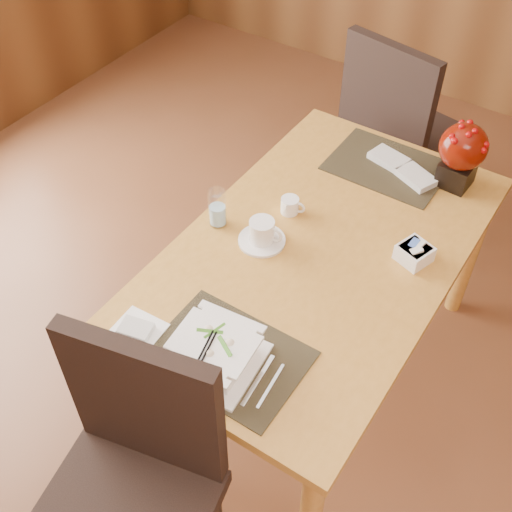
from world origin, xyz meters
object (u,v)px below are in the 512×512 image
Objects in this scene: dining_table at (317,267)px; sugar_caddy at (414,253)px; soup_setting at (215,352)px; coffee_cup at (262,233)px; berry_decor at (462,152)px; creamer_jug at (290,205)px; far_chair at (397,125)px; bread_plate at (137,332)px; water_glass at (217,208)px; near_chair at (132,476)px.

sugar_caddy is at bearing 23.80° from dining_table.
soup_setting reaches higher than coffee_cup.
coffee_cup is 0.63× the size of berry_decor.
soup_setting is 3.27× the size of creamer_jug.
far_chair reaches higher than dining_table.
creamer_jug is 0.98m from far_chair.
creamer_jug is at bearing 97.87° from soup_setting.
far_chair is at bearing 89.55° from soup_setting.
bread_plate is at bearing 96.93° from far_chair.
dining_table is 0.42m from water_glass.
creamer_jug is 1.08m from near_chair.
water_glass reaches higher than soup_setting.
dining_table is at bearing 13.80° from water_glass.
dining_table is 0.69m from berry_decor.
bread_plate reaches higher than dining_table.
berry_decor is 1.77× the size of bread_plate.
water_glass reaches higher than sugar_caddy.
near_chair reaches higher than dining_table.
far_chair is at bearing 99.01° from dining_table.
far_chair is at bearing 80.10° from water_glass.
soup_setting is at bearing 71.23° from near_chair.
sugar_caddy is 0.38× the size of berry_decor.
water_glass is (-0.35, 0.50, 0.02)m from soup_setting.
bread_plate is at bearing -175.77° from soup_setting.
berry_decor is (-0.04, 0.47, 0.12)m from sugar_caddy.
dining_table is at bearing 23.96° from coffee_cup.
coffee_cup is 0.19m from water_glass.
far_chair is (-0.17, 1.06, -0.06)m from dining_table.
water_glass is 0.14× the size of far_chair.
far_chair is (-0.15, 1.65, -0.21)m from soup_setting.
water_glass reaches higher than creamer_jug.
water_glass reaches higher than bread_plate.
dining_table is at bearing 82.42° from soup_setting.
near_chair is at bearing -108.27° from sugar_caddy.
near_chair is (-0.36, -1.08, -0.19)m from sugar_caddy.
bread_plate is 1.71m from far_chair.
far_chair is (0.02, 0.96, -0.19)m from creamer_jug.
coffee_cup is 0.19m from creamer_jug.
far_chair reaches higher than creamer_jug.
soup_setting is 0.27× the size of near_chair.
bread_plate is at bearing -107.21° from creamer_jug.
berry_decor is (0.44, 0.68, 0.11)m from coffee_cup.
creamer_jug is 0.08× the size of near_chair.
coffee_cup is at bearing 79.44° from bread_plate.
sugar_caddy is at bearing -85.51° from berry_decor.
coffee_cup reaches higher than sugar_caddy.
water_glass is 0.27m from creamer_jug.
sugar_caddy reaches higher than bread_plate.
soup_setting is 2.77× the size of sugar_caddy.
dining_table is 14.78× the size of sugar_caddy.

